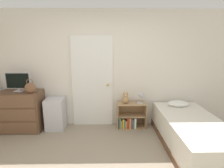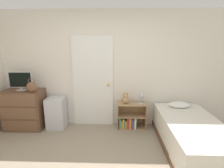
# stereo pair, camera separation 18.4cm
# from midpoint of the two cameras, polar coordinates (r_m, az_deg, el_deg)

# --- Properties ---
(wall_back) EXTENTS (10.00, 0.06, 2.55)m
(wall_back) POSITION_cam_midpoint_polar(r_m,az_deg,el_deg) (3.90, -4.94, 4.63)
(wall_back) COLOR silver
(wall_back) RESTS_ON ground_plane
(door_closed) EXTENTS (0.90, 0.09, 2.01)m
(door_closed) POSITION_cam_midpoint_polar(r_m,az_deg,el_deg) (3.91, -7.74, 0.58)
(door_closed) COLOR white
(door_closed) RESTS_ON ground_plane
(dresser) EXTENTS (0.83, 0.48, 0.86)m
(dresser) POSITION_cam_midpoint_polar(r_m,az_deg,el_deg) (4.29, -28.32, -7.74)
(dresser) COLOR brown
(dresser) RESTS_ON ground_plane
(tv) EXTENTS (0.50, 0.16, 0.40)m
(tv) POSITION_cam_midpoint_polar(r_m,az_deg,el_deg) (4.15, -29.49, 0.71)
(tv) COLOR #B7B7BC
(tv) RESTS_ON dresser
(handbag) EXTENTS (0.22, 0.12, 0.30)m
(handbag) POSITION_cam_midpoint_polar(r_m,az_deg,el_deg) (3.90, -26.37, -1.14)
(handbag) COLOR brown
(handbag) RESTS_ON dresser
(storage_bin) EXTENTS (0.39, 0.39, 0.68)m
(storage_bin) POSITION_cam_midpoint_polar(r_m,az_deg,el_deg) (4.10, -19.19, -9.17)
(storage_bin) COLOR silver
(storage_bin) RESTS_ON ground_plane
(bookshelf) EXTENTS (0.63, 0.31, 0.57)m
(bookshelf) POSITION_cam_midpoint_polar(r_m,az_deg,el_deg) (3.99, 4.46, -10.99)
(bookshelf) COLOR tan
(bookshelf) RESTS_ON ground_plane
(teddy_bear) EXTENTS (0.16, 0.16, 0.24)m
(teddy_bear) POSITION_cam_midpoint_polar(r_m,az_deg,el_deg) (3.83, 3.02, -4.77)
(teddy_bear) COLOR tan
(teddy_bear) RESTS_ON bookshelf
(desk_lamp) EXTENTS (0.14, 0.14, 0.24)m
(desk_lamp) POSITION_cam_midpoint_polar(r_m,az_deg,el_deg) (3.80, 8.09, -4.01)
(desk_lamp) COLOR #B2B2B7
(desk_lamp) RESTS_ON bookshelf
(bed) EXTENTS (0.98, 1.97, 0.65)m
(bed) POSITION_cam_midpoint_polar(r_m,az_deg,el_deg) (3.51, 23.18, -14.57)
(bed) COLOR brown
(bed) RESTS_ON ground_plane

